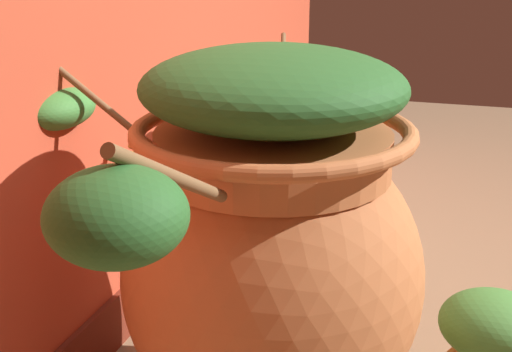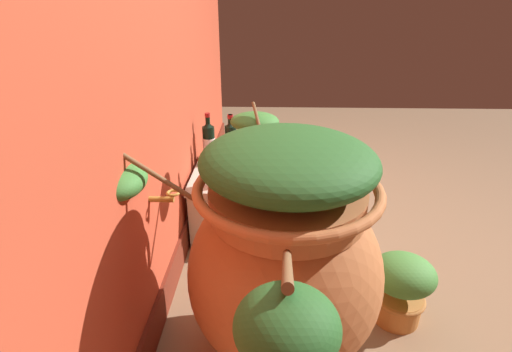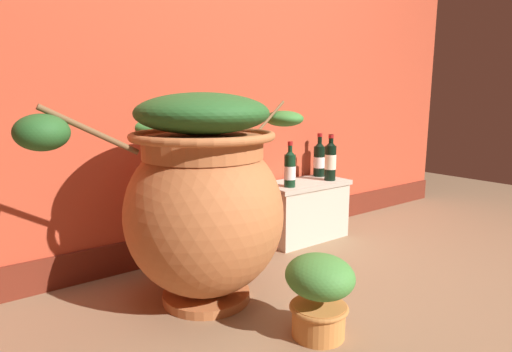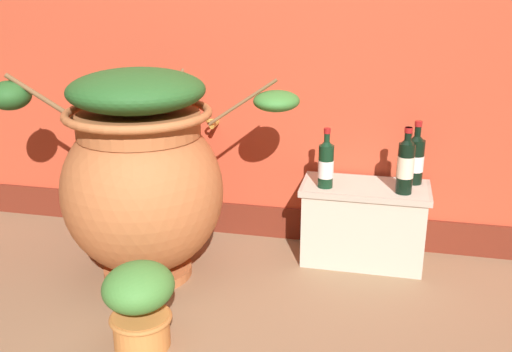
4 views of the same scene
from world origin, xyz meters
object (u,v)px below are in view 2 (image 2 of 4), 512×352
object	(u,v)px
wine_bottle_right	(209,139)
terracotta_urn	(283,253)
wine_bottle_middle	(231,140)
potted_shrub	(401,286)
wine_bottle_left	(225,165)

from	to	relation	value
wine_bottle_right	terracotta_urn	bearing A→B (deg)	-159.42
wine_bottle_middle	wine_bottle_right	distance (m)	0.16
terracotta_urn	potted_shrub	world-z (taller)	terracotta_urn
terracotta_urn	wine_bottle_middle	bearing A→B (deg)	14.55
wine_bottle_left	wine_bottle_middle	distance (m)	0.36
wine_bottle_left	potted_shrub	world-z (taller)	wine_bottle_left
wine_bottle_right	potted_shrub	distance (m)	1.43
wine_bottle_left	potted_shrub	xyz separation A→B (m)	(-0.58, -0.84, -0.32)
terracotta_urn	wine_bottle_middle	distance (m)	1.17
wine_bottle_left	potted_shrub	bearing A→B (deg)	-124.74
potted_shrub	terracotta_urn	bearing A→B (deg)	110.44
wine_bottle_left	potted_shrub	size ratio (longest dim) A/B	0.85
wine_bottle_left	wine_bottle_middle	xyz separation A→B (m)	(0.36, -0.00, 0.02)
wine_bottle_middle	wine_bottle_right	size ratio (longest dim) A/B	1.02
potted_shrub	wine_bottle_middle	bearing A→B (deg)	41.72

